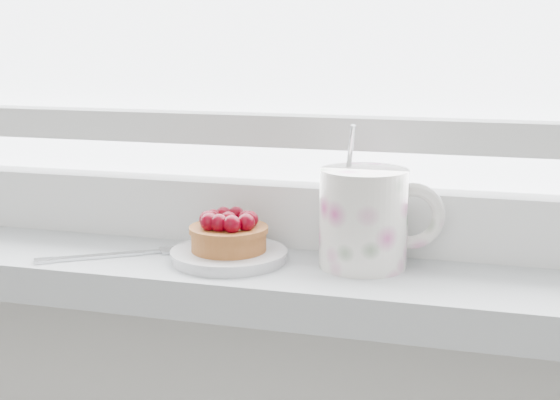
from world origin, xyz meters
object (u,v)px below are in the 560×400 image
(raspberry_tart, at_px, (229,232))
(fork, at_px, (127,254))
(saucer, at_px, (229,256))
(floral_mug, at_px, (367,216))

(raspberry_tart, height_order, fork, raspberry_tart)
(saucer, xyz_separation_m, raspberry_tart, (-0.00, -0.00, 0.03))
(raspberry_tart, bearing_deg, saucer, 86.70)
(floral_mug, relative_size, fork, 0.84)
(floral_mug, distance_m, fork, 0.26)
(fork, bearing_deg, raspberry_tart, 4.99)
(saucer, distance_m, fork, 0.11)
(saucer, distance_m, floral_mug, 0.15)
(floral_mug, bearing_deg, fork, -172.87)
(saucer, relative_size, fork, 0.72)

